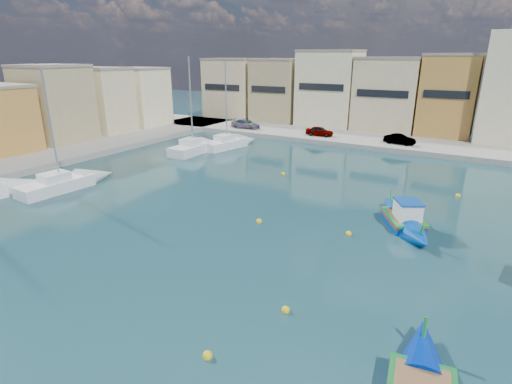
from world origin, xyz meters
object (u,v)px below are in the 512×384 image
Objects in this scene: luzzu_blue_cabin at (404,221)px; yacht_north at (235,142)px; yacht_midnorth at (200,147)px; yacht_mid at (76,181)px.

luzzu_blue_cabin is 0.74× the size of yacht_north.
yacht_north is at bearing 62.83° from yacht_midnorth.
yacht_mid is (-0.80, -15.22, -0.03)m from yacht_midnorth.
yacht_north is 19.37m from yacht_mid.
yacht_midnorth is at bearing -117.17° from yacht_north.
yacht_north is 1.03× the size of yacht_mid.
luzzu_blue_cabin is 25.86m from yacht_midnorth.
yacht_north is 4.42m from yacht_midnorth.
yacht_midnorth is 15.24m from yacht_mid.
yacht_mid is at bearing -93.02° from yacht_midnorth.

